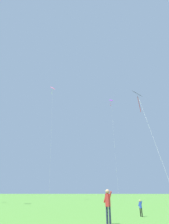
# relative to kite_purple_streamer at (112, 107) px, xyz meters

# --- Properties ---
(kite_purple_streamer) EXTENTS (1.11, 7.31, 27.10)m
(kite_purple_streamer) POSITION_rel_kite_purple_streamer_xyz_m (0.00, 0.00, 0.00)
(kite_purple_streamer) COLOR purple
(kite_purple_streamer) RESTS_ON ground_plane
(kite_pink_low) EXTENTS (3.40, 8.33, 28.66)m
(kite_pink_low) POSITION_rel_kite_purple_streamer_xyz_m (-16.26, -5.25, 1.93)
(kite_pink_low) COLOR pink
(kite_pink_low) RESTS_ON ground_plane
(kite_black_large) EXTENTS (0.97, 5.87, 11.45)m
(kite_black_large) POSITION_rel_kite_purple_streamer_xyz_m (-0.94, -32.06, -13.83)
(kite_black_large) COLOR black
(kite_black_large) RESTS_ON ground_plane
(person_near_tree) EXTENTS (0.51, 0.41, 1.78)m
(person_near_tree) POSITION_rel_kite_purple_streamer_xyz_m (-4.90, -37.33, -23.02)
(person_near_tree) COLOR #2D3351
(person_near_tree) RESTS_ON ground_plane
(person_child_small) EXTENTS (0.31, 0.26, 1.11)m
(person_child_small) POSITION_rel_kite_purple_streamer_xyz_m (-2.27, -33.67, -23.42)
(person_child_small) COLOR black
(person_child_small) RESTS_ON ground_plane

